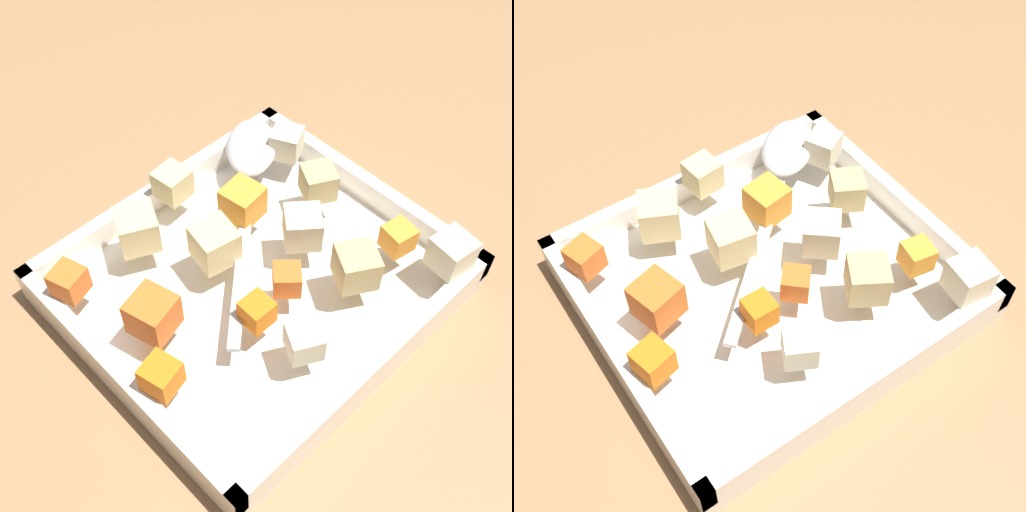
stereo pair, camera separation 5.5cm
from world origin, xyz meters
TOP-DOWN VIEW (x-y plane):
  - ground_plane at (0.00, 0.00)m, footprint 4.00×4.00m
  - baking_dish at (-0.02, 0.01)m, footprint 0.30×0.27m
  - carrot_chunk_center at (-0.05, -0.04)m, footprint 0.03×0.03m
  - carrot_chunk_near_left at (-0.12, 0.08)m, footprint 0.03×0.03m
  - carrot_chunk_rim_edge at (0.11, 0.04)m, footprint 0.03×0.03m
  - carrot_chunk_near_right at (0.11, -0.07)m, footprint 0.03×0.03m
  - carrot_chunk_back_center at (-0.02, 0.05)m, footprint 0.03×0.03m
  - carrot_chunk_corner_ne at (0.02, 0.05)m, footprint 0.02×0.02m
  - carrot_chunk_far_left at (0.08, -0.00)m, footprint 0.04×0.04m
  - potato_chunk_mid_left at (0.04, -0.07)m, footprint 0.04×0.04m
  - potato_chunk_corner_nw at (-0.11, -0.01)m, footprint 0.04×0.04m
  - potato_chunk_mid_right at (-0.00, -0.02)m, footprint 0.04×0.04m
  - potato_chunk_heap_side at (-0.06, 0.02)m, footprint 0.04×0.04m
  - potato_chunk_front_center at (-0.13, 0.12)m, footprint 0.03×0.03m
  - potato_chunk_heap_top at (-0.07, 0.08)m, footprint 0.04×0.04m
  - potato_chunk_far_right at (0.01, 0.09)m, footprint 0.03×0.03m
  - potato_chunk_near_spoon at (-0.13, -0.06)m, footprint 0.04×0.04m
  - potato_chunk_corner_se at (-0.02, -0.10)m, footprint 0.03×0.03m
  - serving_spoon at (-0.10, -0.08)m, footprint 0.20×0.19m

SIDE VIEW (x-z plane):
  - ground_plane at x=0.00m, z-range 0.00..0.00m
  - baking_dish at x=-0.02m, z-range -0.01..0.03m
  - serving_spoon at x=-0.10m, z-range 0.04..0.06m
  - carrot_chunk_back_center at x=-0.02m, z-range 0.04..0.06m
  - carrot_chunk_corner_ne at x=0.02m, z-range 0.04..0.06m
  - carrot_chunk_near_left at x=-0.12m, z-range 0.04..0.06m
  - carrot_chunk_near_right at x=0.11m, z-range 0.04..0.06m
  - carrot_chunk_rim_edge at x=0.11m, z-range 0.04..0.06m
  - potato_chunk_far_right at x=0.01m, z-range 0.04..0.07m
  - potato_chunk_near_spoon at x=-0.13m, z-range 0.04..0.07m
  - potato_chunk_corner_se at x=-0.02m, z-range 0.04..0.07m
  - potato_chunk_corner_nw at x=-0.11m, z-range 0.04..0.07m
  - potato_chunk_front_center at x=-0.13m, z-range 0.04..0.07m
  - potato_chunk_heap_side at x=-0.06m, z-range 0.04..0.07m
  - carrot_chunk_center at x=-0.05m, z-range 0.04..0.07m
  - potato_chunk_heap_top at x=-0.07m, z-range 0.04..0.07m
  - carrot_chunk_far_left at x=0.08m, z-range 0.04..0.07m
  - potato_chunk_mid_right at x=0.00m, z-range 0.04..0.07m
  - potato_chunk_mid_left at x=0.04m, z-range 0.04..0.07m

